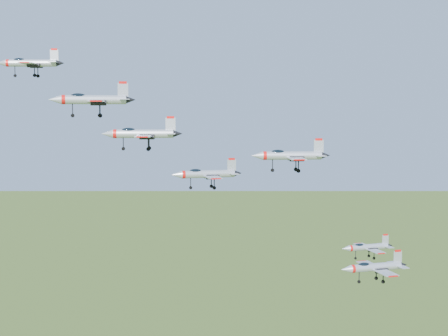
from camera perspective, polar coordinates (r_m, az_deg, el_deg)
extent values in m
cylinder|color=#B6BBC4|center=(109.95, -17.19, 9.15)|extent=(8.37, 3.31, 1.21)
cone|color=#B6BBC4|center=(111.39, -19.70, 9.03)|extent=(1.92, 1.59, 1.21)
cone|color=black|center=(108.76, -14.71, 9.26)|extent=(1.52, 1.32, 1.02)
ellipsoid|color=black|center=(110.54, -18.23, 9.34)|extent=(2.19, 1.36, 0.76)
cube|color=#B6BBC4|center=(107.39, -17.47, 9.12)|extent=(3.11, 4.49, 0.13)
cube|color=#B6BBC4|center=(112.38, -16.73, 8.96)|extent=(3.11, 4.49, 0.13)
cube|color=#B6BBC4|center=(109.09, -15.26, 9.90)|extent=(1.37, 0.47, 1.95)
cube|color=red|center=(109.17, -15.27, 10.43)|extent=(1.02, 0.39, 0.32)
cylinder|color=#B6BBC4|center=(92.67, -11.81, 6.14)|extent=(9.23, 1.97, 1.32)
cone|color=#B6BBC4|center=(92.78, -15.22, 6.06)|extent=(1.92, 1.45, 1.32)
cone|color=black|center=(92.87, -8.52, 6.19)|extent=(1.50, 1.22, 1.13)
ellipsoid|color=black|center=(92.68, -13.21, 6.42)|extent=(2.30, 1.11, 0.84)
cube|color=#B6BBC4|center=(89.82, -11.66, 6.00)|extent=(2.65, 4.63, 0.14)
cube|color=#B6BBC4|center=(95.52, -11.70, 5.96)|extent=(2.65, 4.63, 0.14)
cube|color=#B6BBC4|center=(92.84, -9.23, 7.03)|extent=(1.53, 0.23, 2.14)
cube|color=red|center=(92.87, -9.24, 7.72)|extent=(1.13, 0.22, 0.36)
cylinder|color=#B6BBC4|center=(82.83, -7.40, 3.13)|extent=(7.94, 2.90, 1.14)
cone|color=#B6BBC4|center=(83.30, -10.65, 3.09)|extent=(1.79, 1.47, 1.14)
cone|color=black|center=(82.62, -4.24, 3.15)|extent=(1.41, 1.22, 0.97)
ellipsoid|color=black|center=(82.97, -8.73, 3.41)|extent=(2.06, 1.24, 0.72)
cube|color=#B6BBC4|center=(80.38, -7.40, 2.90)|extent=(2.84, 4.21, 0.12)
cube|color=#B6BBC4|center=(85.27, -7.16, 3.05)|extent=(2.84, 4.21, 0.12)
cube|color=#B6BBC4|center=(82.61, -4.91, 3.97)|extent=(1.30, 0.40, 1.84)
cube|color=red|center=(82.59, -4.92, 4.64)|extent=(0.97, 0.34, 0.31)
cylinder|color=#B6BBC4|center=(104.43, -1.46, -0.55)|extent=(9.00, 1.68, 1.29)
cone|color=#B6BBC4|center=(103.41, -4.37, -0.62)|extent=(1.85, 1.37, 1.29)
cone|color=black|center=(105.65, 1.28, -0.48)|extent=(1.44, 1.16, 1.10)
ellipsoid|color=black|center=(103.93, -2.64, -0.31)|extent=(2.23, 1.02, 0.82)
cube|color=#B6BBC4|center=(101.79, -1.02, -0.84)|extent=(2.48, 4.47, 0.14)
cube|color=#B6BBC4|center=(107.20, -1.68, -0.53)|extent=(2.48, 4.47, 0.14)
cube|color=#B6BBC4|center=(105.24, 0.71, 0.24)|extent=(1.50, 0.18, 2.09)
cube|color=red|center=(105.15, 0.71, 0.83)|extent=(1.10, 0.19, 0.35)
cylinder|color=#B6BBC4|center=(87.88, 6.24, 1.14)|extent=(8.32, 2.99, 1.19)
cone|color=#B6BBC4|center=(87.18, 3.03, 1.13)|extent=(1.87, 1.53, 1.19)
cone|color=black|center=(88.82, 9.28, 1.15)|extent=(1.48, 1.27, 1.01)
ellipsoid|color=black|center=(87.53, 4.94, 1.43)|extent=(2.16, 1.28, 0.76)
cube|color=#B6BBC4|center=(85.41, 6.66, 0.86)|extent=(2.95, 4.40, 0.13)
cube|color=#B6BBC4|center=(90.45, 6.08, 1.12)|extent=(2.95, 4.40, 0.13)
cube|color=#B6BBC4|center=(88.52, 8.65, 1.95)|extent=(1.37, 0.41, 1.93)
cube|color=red|center=(88.46, 8.66, 2.60)|extent=(1.01, 0.35, 0.32)
cylinder|color=#B6BBC4|center=(110.37, 13.69, -8.79)|extent=(9.28, 1.35, 1.34)
cone|color=#B6BBC4|center=(107.76, 11.09, -9.08)|extent=(1.86, 1.34, 1.34)
cone|color=black|center=(113.09, 16.07, -8.50)|extent=(1.44, 1.14, 1.14)
ellipsoid|color=black|center=(109.15, 12.66, -8.65)|extent=(2.27, 0.97, 0.85)
cube|color=#B6BBC4|center=(108.13, 14.56, -9.25)|extent=(2.38, 4.54, 0.14)
cube|color=#B6BBC4|center=(112.96, 13.04, -8.58)|extent=(2.38, 4.54, 0.14)
cube|color=#B6BBC4|center=(112.17, 15.60, -7.87)|extent=(1.55, 0.13, 2.17)
cube|color=red|center=(111.92, 15.61, -7.31)|extent=(1.13, 0.15, 0.36)
cylinder|color=#B6BBC4|center=(128.78, 13.06, -7.06)|extent=(8.39, 1.22, 1.21)
cone|color=#B6BBC4|center=(126.43, 11.05, -7.25)|extent=(1.68, 1.21, 1.21)
cone|color=black|center=(131.19, 14.91, -6.87)|extent=(1.30, 1.03, 1.03)
ellipsoid|color=black|center=(127.71, 12.25, -6.93)|extent=(2.05, 0.87, 0.77)
cube|color=#B6BBC4|center=(126.72, 13.71, -7.38)|extent=(2.14, 4.10, 0.13)
cube|color=#B6BBC4|center=(131.14, 12.56, -6.92)|extent=(2.14, 4.10, 0.13)
cube|color=#B6BBC4|center=(130.41, 14.54, -6.37)|extent=(1.40, 0.11, 1.96)
cube|color=red|center=(130.21, 14.55, -5.93)|extent=(1.02, 0.13, 0.33)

